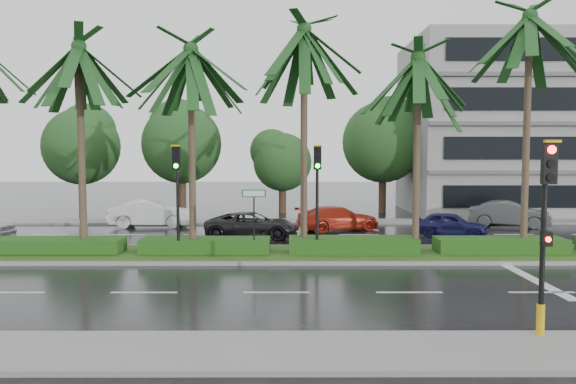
{
  "coord_description": "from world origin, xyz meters",
  "views": [
    {
      "loc": [
        0.3,
        -21.64,
        4.2
      ],
      "look_at": [
        0.35,
        1.5,
        2.58
      ],
      "focal_mm": 35.0,
      "sensor_mm": 36.0,
      "label": 1
    }
  ],
  "objects_px": {
    "car_blue": "(450,224)",
    "car_grey": "(510,214)",
    "signal_near": "(545,230)",
    "car_darkgrey": "(252,225)",
    "street_sign": "(254,205)",
    "car_red": "(338,218)",
    "car_white": "(152,214)",
    "signal_median_left": "(177,184)"
  },
  "relations": [
    {
      "from": "car_blue",
      "to": "car_grey",
      "type": "height_order",
      "value": "car_grey"
    },
    {
      "from": "signal_near",
      "to": "car_darkgrey",
      "type": "relative_size",
      "value": 0.94
    },
    {
      "from": "street_sign",
      "to": "car_darkgrey",
      "type": "bearing_deg",
      "value": 94.29
    },
    {
      "from": "car_grey",
      "to": "car_red",
      "type": "bearing_deg",
      "value": 120.25
    },
    {
      "from": "street_sign",
      "to": "car_blue",
      "type": "relative_size",
      "value": 0.71
    },
    {
      "from": "car_darkgrey",
      "to": "car_blue",
      "type": "distance_m",
      "value": 9.91
    },
    {
      "from": "car_blue",
      "to": "car_white",
      "type": "bearing_deg",
      "value": 97.88
    },
    {
      "from": "signal_median_left",
      "to": "street_sign",
      "type": "height_order",
      "value": "signal_median_left"
    },
    {
      "from": "car_red",
      "to": "car_blue",
      "type": "xyz_separation_m",
      "value": [
        5.4,
        -2.28,
        -0.04
      ]
    },
    {
      "from": "car_white",
      "to": "street_sign",
      "type": "bearing_deg",
      "value": -148.2
    },
    {
      "from": "car_white",
      "to": "car_darkgrey",
      "type": "height_order",
      "value": "car_white"
    },
    {
      "from": "car_darkgrey",
      "to": "car_grey",
      "type": "bearing_deg",
      "value": -69.82
    },
    {
      "from": "street_sign",
      "to": "car_darkgrey",
      "type": "height_order",
      "value": "street_sign"
    },
    {
      "from": "car_blue",
      "to": "car_grey",
      "type": "xyz_separation_m",
      "value": [
        4.5,
        3.84,
        0.11
      ]
    },
    {
      "from": "signal_near",
      "to": "street_sign",
      "type": "relative_size",
      "value": 1.68
    },
    {
      "from": "signal_near",
      "to": "street_sign",
      "type": "xyz_separation_m",
      "value": [
        -7.0,
        9.87,
        -0.38
      ]
    },
    {
      "from": "signal_near",
      "to": "car_red",
      "type": "height_order",
      "value": "signal_near"
    },
    {
      "from": "signal_median_left",
      "to": "street_sign",
      "type": "distance_m",
      "value": 3.13
    },
    {
      "from": "signal_near",
      "to": "car_red",
      "type": "relative_size",
      "value": 0.96
    },
    {
      "from": "street_sign",
      "to": "signal_median_left",
      "type": "bearing_deg",
      "value": -176.53
    },
    {
      "from": "car_white",
      "to": "car_red",
      "type": "distance_m",
      "value": 10.55
    },
    {
      "from": "street_sign",
      "to": "car_red",
      "type": "distance_m",
      "value": 9.15
    },
    {
      "from": "signal_median_left",
      "to": "car_red",
      "type": "relative_size",
      "value": 0.96
    },
    {
      "from": "signal_near",
      "to": "street_sign",
      "type": "distance_m",
      "value": 12.11
    },
    {
      "from": "car_darkgrey",
      "to": "car_blue",
      "type": "relative_size",
      "value": 1.27
    },
    {
      "from": "car_red",
      "to": "street_sign",
      "type": "bearing_deg",
      "value": 134.28
    },
    {
      "from": "car_darkgrey",
      "to": "car_red",
      "type": "height_order",
      "value": "car_red"
    },
    {
      "from": "signal_median_left",
      "to": "car_grey",
      "type": "relative_size",
      "value": 0.99
    },
    {
      "from": "street_sign",
      "to": "car_white",
      "type": "distance_m",
      "value": 11.5
    },
    {
      "from": "street_sign",
      "to": "car_grey",
      "type": "height_order",
      "value": "street_sign"
    },
    {
      "from": "street_sign",
      "to": "car_darkgrey",
      "type": "xyz_separation_m",
      "value": [
        -0.4,
        5.36,
        -1.48
      ]
    },
    {
      "from": "car_blue",
      "to": "car_grey",
      "type": "bearing_deg",
      "value": -28.48
    },
    {
      "from": "signal_near",
      "to": "street_sign",
      "type": "bearing_deg",
      "value": 125.34
    },
    {
      "from": "signal_near",
      "to": "signal_median_left",
      "type": "height_order",
      "value": "signal_median_left"
    },
    {
      "from": "signal_near",
      "to": "car_white",
      "type": "distance_m",
      "value": 23.58
    },
    {
      "from": "street_sign",
      "to": "car_darkgrey",
      "type": "relative_size",
      "value": 0.56
    },
    {
      "from": "car_grey",
      "to": "signal_near",
      "type": "bearing_deg",
      "value": -178.42
    },
    {
      "from": "signal_near",
      "to": "street_sign",
      "type": "height_order",
      "value": "signal_near"
    },
    {
      "from": "signal_median_left",
      "to": "car_grey",
      "type": "distance_m",
      "value": 19.75
    },
    {
      "from": "signal_near",
      "to": "car_grey",
      "type": "relative_size",
      "value": 0.99
    },
    {
      "from": "car_white",
      "to": "car_blue",
      "type": "height_order",
      "value": "car_white"
    },
    {
      "from": "car_grey",
      "to": "street_sign",
      "type": "bearing_deg",
      "value": 145.8
    }
  ]
}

